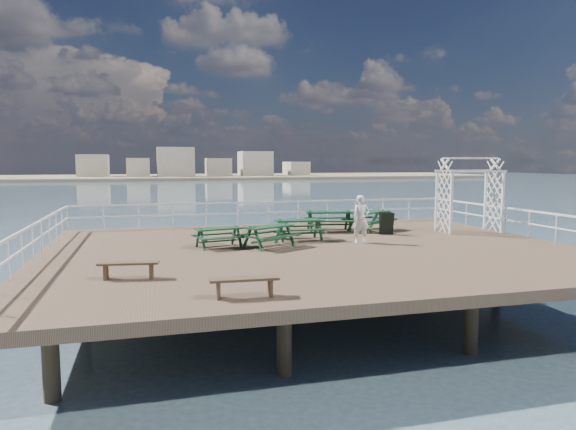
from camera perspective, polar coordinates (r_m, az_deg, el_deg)
The scene contains 13 objects.
ground at distance 17.81m, azimuth 2.83°, elevation -4.11°, with size 18.00×14.00×0.30m, color brown.
sea_backdrop at distance 151.84m, azimuth -8.46°, elevation 4.62°, with size 300.00×300.00×9.20m.
railing at distance 20.08m, azimuth 0.38°, elevation -0.00°, with size 17.77×13.76×1.10m.
picnic_table_a at distance 17.89m, azimuth -7.72°, elevation -2.02°, with size 1.82×1.59×0.77m.
picnic_table_b at distance 21.94m, azimuth 4.58°, elevation -0.19°, with size 2.23×1.92×0.96m.
picnic_table_c at distance 22.30m, azimuth 9.09°, elevation -0.17°, with size 2.46×2.33×0.95m.
picnic_table_d at distance 19.42m, azimuth 1.24°, elevation -1.13°, with size 1.85×1.51×0.88m.
picnic_table_e at distance 17.74m, azimuth -2.11°, elevation -1.86°, with size 2.22×2.08×0.86m.
flat_bench_near at distance 11.36m, azimuth -4.86°, elevation -7.49°, with size 1.54×0.44×0.44m.
flat_bench_far at distance 13.67m, azimuth -17.29°, elevation -5.46°, with size 1.53×0.56×0.43m.
trellis_arbor at distance 22.94m, azimuth 19.48°, elevation 1.71°, with size 2.62×1.53×3.14m.
sandwich_board at distance 21.27m, azimuth 10.87°, elevation -0.93°, with size 0.63×0.52×0.91m.
person at distance 18.87m, azimuth 8.13°, elevation -0.45°, with size 0.64×0.42×1.75m, color white.
Camera 1 is at (-5.45, -16.67, 2.97)m, focal length 32.00 mm.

